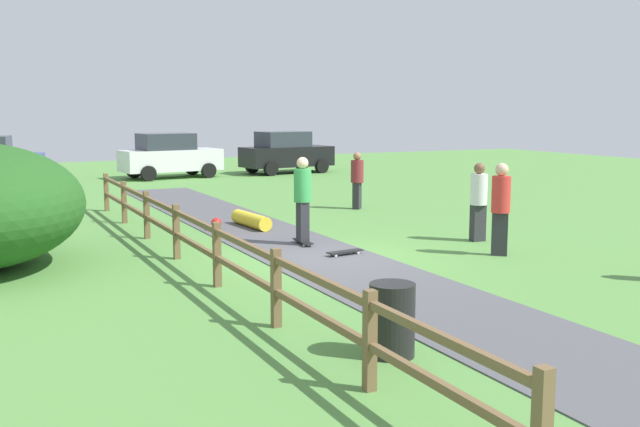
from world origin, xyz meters
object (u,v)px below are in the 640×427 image
bystander_red (501,204)px  parked_car_black (286,152)px  skater_riding (303,196)px  skateboard_loose (345,252)px  skater_fallen (248,220)px  parked_car_white (170,156)px  bystander_maroon (357,178)px  bystander_white (479,198)px  trash_bin (392,320)px

bystander_red → parked_car_black: bearing=79.2°
skater_riding → skateboard_loose: skater_riding is taller
skater_fallen → bystander_red: size_ratio=0.88×
skater_fallen → bystander_red: bystander_red is taller
skater_riding → parked_car_black: 18.14m
skater_fallen → bystander_red: bearing=-58.3°
skater_riding → parked_car_white: (1.44, 16.78, -0.14)m
skater_fallen → parked_car_white: (1.69, 14.07, 0.76)m
bystander_maroon → parked_car_black: size_ratio=0.39×
skater_riding → parked_car_white: 16.84m
bystander_white → parked_car_white: 18.20m
bystander_white → skater_fallen: bearing=135.3°
skateboard_loose → parked_car_black: size_ratio=0.19×
bystander_maroon → skater_riding: bearing=-130.2°
parked_car_black → skateboard_loose: bearing=-109.9°
trash_bin → skater_riding: (2.07, 7.09, 0.65)m
skateboard_loose → bystander_red: bearing=-25.0°
bystander_maroon → bystander_white: size_ratio=0.95×
bystander_maroon → bystander_red: size_ratio=0.89×
skater_riding → bystander_maroon: (3.92, 4.63, -0.17)m
skateboard_loose → bystander_maroon: bearing=59.1°
trash_bin → skateboard_loose: (2.36, 5.65, -0.36)m
skateboard_loose → bystander_maroon: (3.63, 6.07, 0.84)m
bystander_maroon → parked_car_black: bearing=76.3°
skater_riding → bystander_white: (3.78, -1.27, -0.12)m
skater_riding → bystander_red: skater_riding is taller
trash_bin → parked_car_black: 25.50m
bystander_maroon → bystander_white: bystander_white is taller
bystander_white → bystander_red: (-0.63, -1.51, 0.07)m
trash_bin → parked_car_white: bearing=81.6°
skater_riding → skater_fallen: 2.87m
skater_fallen → parked_car_white: 14.19m
skater_fallen → bystander_white: 5.72m
bystander_maroon → parked_car_black: 12.50m
bystander_white → parked_car_black: (3.10, 18.05, -0.02)m
bystander_maroon → parked_car_white: 12.40m
skater_riding → skater_fallen: skater_riding is taller
parked_car_black → parked_car_white: bearing=180.0°
trash_bin → bystander_maroon: size_ratio=0.53×
trash_bin → skater_riding: size_ratio=0.47×
skater_fallen → parked_car_black: 15.79m
skateboard_loose → bystander_maroon: bystander_maroon is taller
skater_riding → bystander_maroon: bearing=49.8°
trash_bin → bystander_white: bystander_white is taller
skateboard_loose → trash_bin: bearing=-112.7°
bystander_white → bystander_red: bearing=-112.6°
trash_bin → parked_car_black: (8.95, 23.87, 0.51)m
trash_bin → skater_fallen: 9.97m
parked_car_white → bystander_red: bearing=-85.0°
bystander_red → parked_car_white: parked_car_white is taller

